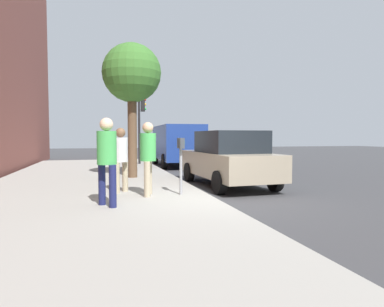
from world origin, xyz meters
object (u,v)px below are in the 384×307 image
(parking_officer, at_px, (121,155))
(parking_meter, at_px, (181,154))
(pedestrian_at_meter, at_px, (148,152))
(street_tree, at_px, (132,75))
(traffic_signal, at_px, (141,118))
(parked_van_far, at_px, (177,143))
(pedestrian_bystander, at_px, (107,154))
(parked_sedan_near, at_px, (228,158))

(parking_officer, bearing_deg, parking_meter, 11.83)
(pedestrian_at_meter, bearing_deg, parking_officer, 148.29)
(street_tree, relative_size, traffic_signal, 1.30)
(parked_van_far, bearing_deg, pedestrian_bystander, 159.95)
(parking_meter, xyz_separation_m, pedestrian_at_meter, (0.09, 0.80, 0.04))
(pedestrian_bystander, height_order, parking_officer, pedestrian_bystander)
(parking_officer, height_order, parked_van_far, parked_van_far)
(pedestrian_at_meter, height_order, street_tree, street_tree)
(pedestrian_at_meter, xyz_separation_m, pedestrian_bystander, (-1.02, 0.98, 0.03))
(traffic_signal, bearing_deg, pedestrian_at_meter, 174.46)
(parked_van_far, bearing_deg, pedestrian_at_meter, 163.30)
(parked_van_far, bearing_deg, parking_officer, 158.60)
(parking_meter, height_order, street_tree, street_tree)
(traffic_signal, bearing_deg, street_tree, 170.54)
(parking_meter, bearing_deg, parked_sedan_near, -45.91)
(pedestrian_bystander, bearing_deg, parked_sedan_near, 5.39)
(pedestrian_bystander, bearing_deg, parking_meter, -4.29)
(pedestrian_bystander, height_order, traffic_signal, traffic_signal)
(parking_officer, relative_size, street_tree, 0.36)
(parking_officer, height_order, street_tree, street_tree)
(parking_meter, relative_size, traffic_signal, 0.39)
(parked_van_far, bearing_deg, parked_sedan_near, -179.98)
(street_tree, xyz_separation_m, traffic_signal, (5.84, -0.97, -1.17))
(pedestrian_at_meter, height_order, traffic_signal, traffic_signal)
(parking_meter, height_order, traffic_signal, traffic_signal)
(parked_van_far, bearing_deg, traffic_signal, 85.44)
(parking_meter, height_order, parked_sedan_near, parked_sedan_near)
(parked_van_far, bearing_deg, parking_meter, 167.96)
(parking_meter, xyz_separation_m, parking_officer, (0.73, 1.42, -0.05))
(parking_officer, relative_size, parked_sedan_near, 0.37)
(traffic_signal, bearing_deg, parking_meter, 179.24)
(parked_sedan_near, distance_m, parked_van_far, 7.58)
(pedestrian_at_meter, xyz_separation_m, parked_van_far, (9.46, -2.84, 0.05))
(traffic_signal, bearing_deg, parked_van_far, -94.56)
(parking_officer, relative_size, traffic_signal, 0.46)
(parking_meter, relative_size, pedestrian_bystander, 0.77)
(parked_sedan_near, bearing_deg, pedestrian_at_meter, 123.61)
(pedestrian_bystander, bearing_deg, pedestrian_at_meter, 14.12)
(parking_meter, relative_size, parked_van_far, 0.27)
(parking_officer, bearing_deg, traffic_signal, 119.22)
(parking_meter, xyz_separation_m, traffic_signal, (9.69, -0.13, 1.41))
(street_tree, bearing_deg, pedestrian_bystander, 168.85)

